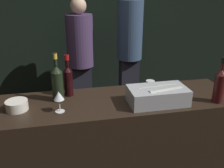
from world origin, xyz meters
name	(u,v)px	position (x,y,z in m)	size (l,w,h in m)	color
wall_back_chalkboard	(82,12)	(0.00, 2.51, 1.40)	(6.40, 0.06, 2.80)	black
bar_counter	(113,154)	(0.00, 0.27, 0.49)	(1.90, 0.55, 0.98)	black
ice_bin_with_bottles	(158,95)	(0.31, 0.16, 1.04)	(0.42, 0.24, 0.13)	#9EA0A5
bowl_white	(17,105)	(-0.68, 0.26, 1.02)	(0.15, 0.15, 0.07)	silver
wine_glass	(59,97)	(-0.39, 0.17, 1.09)	(0.07, 0.07, 0.15)	silver
candle_votive	(150,84)	(0.36, 0.44, 1.01)	(0.07, 0.07, 0.06)	silver
red_wine_bottle_tall	(68,79)	(-0.32, 0.43, 1.12)	(0.07, 0.07, 0.33)	black
champagne_bottle	(57,82)	(-0.40, 0.35, 1.12)	(0.08, 0.08, 0.36)	black
red_wine_bottle_black_foil	(219,84)	(0.75, 0.09, 1.12)	(0.08, 0.08, 0.34)	#380F0F
person_in_hoodie	(130,45)	(0.55, 1.80, 1.02)	(0.33, 0.33, 1.82)	black
person_blond_tee	(80,54)	(-0.10, 1.94, 0.91)	(0.36, 0.36, 1.64)	black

